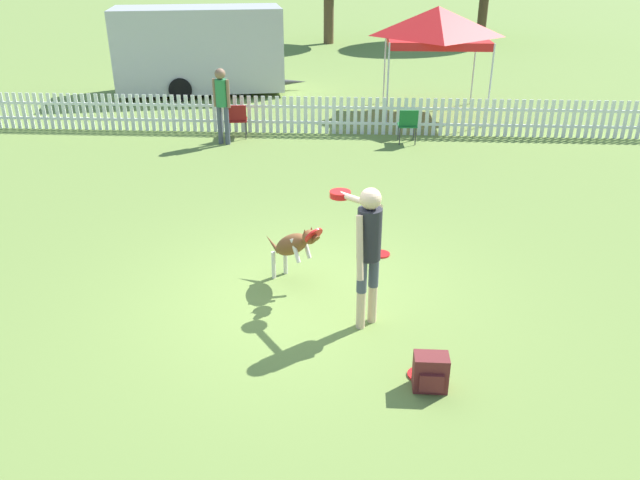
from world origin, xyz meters
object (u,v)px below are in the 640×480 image
equipment_trailer (200,49)px  folding_chair_center (408,123)px  backpack_on_grass (431,373)px  frisbee_near_dog (381,254)px  canopy_tent_main (437,26)px  folding_chair_blue_left (237,118)px  frisbee_near_handler (420,375)px  spectator_standing (222,99)px  handler_person (367,239)px  leaping_dog (294,244)px

equipment_trailer → folding_chair_center: bearing=-53.6°
backpack_on_grass → equipment_trailer: equipment_trailer is taller
frisbee_near_dog → canopy_tent_main: 9.29m
folding_chair_blue_left → folding_chair_center: size_ratio=1.00×
frisbee_near_handler → equipment_trailer: (-5.64, 14.03, 1.33)m
spectator_standing → frisbee_near_handler: bearing=130.6°
handler_person → canopy_tent_main: size_ratio=0.63×
backpack_on_grass → folding_chair_blue_left: folding_chair_blue_left is taller
spectator_standing → equipment_trailer: 5.85m
frisbee_near_handler → canopy_tent_main: canopy_tent_main is taller
folding_chair_center → frisbee_near_handler: bearing=84.9°
leaping_dog → folding_chair_blue_left: bearing=-119.5°
frisbee_near_dog → equipment_trailer: (-5.31, 11.15, 1.33)m
frisbee_near_handler → folding_chair_blue_left: (-3.61, 8.99, 0.48)m
backpack_on_grass → folding_chair_center: bearing=87.9°
equipment_trailer → folding_chair_blue_left: bearing=-80.5°
leaping_dog → frisbee_near_dog: 1.64m
frisbee_near_dog → canopy_tent_main: canopy_tent_main is taller
folding_chair_blue_left → canopy_tent_main: (4.87, 2.75, 1.82)m
equipment_trailer → leaping_dog: bearing=-83.7°
handler_person → spectator_standing: 8.13m
backpack_on_grass → frisbee_near_dog: bearing=97.7°
backpack_on_grass → canopy_tent_main: 12.18m
folding_chair_blue_left → spectator_standing: size_ratio=0.48×
backpack_on_grass → folding_chair_center: size_ratio=0.49×
handler_person → canopy_tent_main: (1.85, 10.72, 1.20)m
frisbee_near_dog → folding_chair_center: folding_chair_center is taller
backpack_on_grass → canopy_tent_main: canopy_tent_main is taller
backpack_on_grass → handler_person: bearing=118.9°
folding_chair_center → spectator_standing: size_ratio=0.48×
frisbee_near_dog → folding_chair_blue_left: folding_chair_blue_left is taller
frisbee_near_dog → spectator_standing: spectator_standing is taller
handler_person → frisbee_near_dog: 2.17m
frisbee_near_handler → equipment_trailer: equipment_trailer is taller
backpack_on_grass → equipment_trailer: (-5.72, 14.23, 1.15)m
frisbee_near_handler → backpack_on_grass: bearing=-67.8°
backpack_on_grass → folding_chair_blue_left: (-3.69, 9.19, 0.29)m
folding_chair_blue_left → spectator_standing: spectator_standing is taller
handler_person → frisbee_near_handler: 1.61m
frisbee_near_dog → canopy_tent_main: (1.59, 8.86, 2.30)m
folding_chair_center → equipment_trailer: equipment_trailer is taller
handler_person → equipment_trailer: 13.96m
handler_person → leaping_dog: 1.40m
handler_person → canopy_tent_main: bearing=34.4°
frisbee_near_handler → backpack_on_grass: backpack_on_grass is taller
handler_person → folding_chair_center: (1.01, 7.72, -0.62)m
backpack_on_grass → equipment_trailer: bearing=111.9°
frisbee_near_handler → spectator_standing: 9.36m
frisbee_near_handler → equipment_trailer: 15.18m
canopy_tent_main → folding_chair_blue_left: bearing=-150.5°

